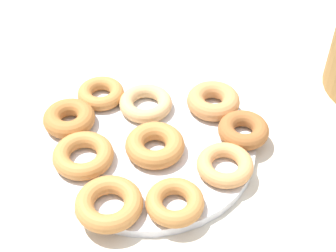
% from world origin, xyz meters
% --- Properties ---
extents(ground_plane, '(2.40, 2.40, 0.00)m').
position_xyz_m(ground_plane, '(0.00, 0.00, 0.00)').
color(ground_plane, beige).
extents(donut_plate, '(0.33, 0.33, 0.02)m').
position_xyz_m(donut_plate, '(0.00, 0.00, 0.01)').
color(donut_plate, silver).
rests_on(donut_plate, ground_plane).
extents(donut_0, '(0.12, 0.12, 0.03)m').
position_xyz_m(donut_0, '(-0.07, 0.11, 0.03)').
color(donut_0, '#C6844C').
rests_on(donut_0, donut_plate).
extents(donut_1, '(0.11, 0.11, 0.03)m').
position_xyz_m(donut_1, '(0.02, 0.01, 0.03)').
color(donut_1, '#BC7A3D').
rests_on(donut_1, donut_plate).
extents(donut_2, '(0.11, 0.11, 0.03)m').
position_xyz_m(donut_2, '(-0.05, -0.12, 0.03)').
color(donut_2, '#AD6B33').
rests_on(donut_2, donut_plate).
extents(donut_3, '(0.12, 0.12, 0.02)m').
position_xyz_m(donut_3, '(-0.07, -0.00, 0.03)').
color(donut_3, tan).
rests_on(donut_3, donut_plate).
extents(donut_4, '(0.09, 0.09, 0.02)m').
position_xyz_m(donut_4, '(-0.10, -0.07, 0.03)').
color(donut_4, '#BC7A3D').
rests_on(donut_4, donut_plate).
extents(donut_5, '(0.09, 0.09, 0.02)m').
position_xyz_m(donut_5, '(0.07, 0.11, 0.03)').
color(donut_5, tan).
rests_on(donut_5, donut_plate).
extents(donut_6, '(0.08, 0.08, 0.02)m').
position_xyz_m(donut_6, '(0.13, 0.03, 0.03)').
color(donut_6, '#BC7A3D').
rests_on(donut_6, donut_plate).
extents(donut_7, '(0.12, 0.12, 0.03)m').
position_xyz_m(donut_7, '(0.12, -0.06, 0.03)').
color(donut_7, '#BC7A3D').
rests_on(donut_7, donut_plate).
extents(donut_8, '(0.12, 0.12, 0.02)m').
position_xyz_m(donut_8, '(0.03, -0.10, 0.03)').
color(donut_8, '#BC7A3D').
rests_on(donut_8, donut_plate).
extents(donut_9, '(0.10, 0.10, 0.03)m').
position_xyz_m(donut_9, '(0.00, 0.15, 0.03)').
color(donut_9, '#995B2D').
rests_on(donut_9, donut_plate).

